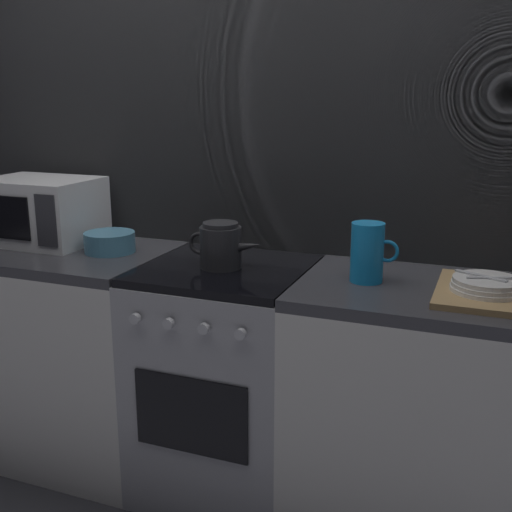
# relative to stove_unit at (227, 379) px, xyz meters

# --- Properties ---
(ground_plane) EXTENTS (8.00, 8.00, 0.00)m
(ground_plane) POSITION_rel_stove_unit_xyz_m (0.00, 0.00, -0.45)
(ground_plane) COLOR #2D2D33
(back_wall) EXTENTS (3.60, 0.05, 2.40)m
(back_wall) POSITION_rel_stove_unit_xyz_m (0.00, 0.32, 0.75)
(back_wall) COLOR gray
(back_wall) RESTS_ON ground_plane
(counter_left) EXTENTS (1.20, 0.60, 0.90)m
(counter_left) POSITION_rel_stove_unit_xyz_m (-0.90, 0.00, 0.00)
(counter_left) COLOR silver
(counter_left) RESTS_ON ground_plane
(stove_unit) EXTENTS (0.60, 0.63, 0.90)m
(stove_unit) POSITION_rel_stove_unit_xyz_m (0.00, 0.00, 0.00)
(stove_unit) COLOR #9E9EA3
(stove_unit) RESTS_ON ground_plane
(counter_right) EXTENTS (1.20, 0.60, 0.90)m
(counter_right) POSITION_rel_stove_unit_xyz_m (0.90, 0.00, 0.00)
(counter_right) COLOR silver
(counter_right) RESTS_ON ground_plane
(microwave) EXTENTS (0.46, 0.35, 0.27)m
(microwave) POSITION_rel_stove_unit_xyz_m (-0.88, 0.07, 0.59)
(microwave) COLOR white
(microwave) RESTS_ON counter_left
(kettle) EXTENTS (0.28, 0.15, 0.17)m
(kettle) POSITION_rel_stove_unit_xyz_m (-0.01, -0.02, 0.53)
(kettle) COLOR #262628
(kettle) RESTS_ON stove_unit
(mixing_bowl) EXTENTS (0.20, 0.20, 0.08)m
(mixing_bowl) POSITION_rel_stove_unit_xyz_m (-0.52, 0.03, 0.49)
(mixing_bowl) COLOR teal
(mixing_bowl) RESTS_ON counter_left
(pitcher) EXTENTS (0.16, 0.11, 0.20)m
(pitcher) POSITION_rel_stove_unit_xyz_m (0.52, 0.01, 0.55)
(pitcher) COLOR #198CD8
(pitcher) RESTS_ON counter_right
(dish_pile) EXTENTS (0.30, 0.40, 0.07)m
(dish_pile) POSITION_rel_stove_unit_xyz_m (0.90, -0.03, 0.47)
(dish_pile) COLOR tan
(dish_pile) RESTS_ON counter_right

